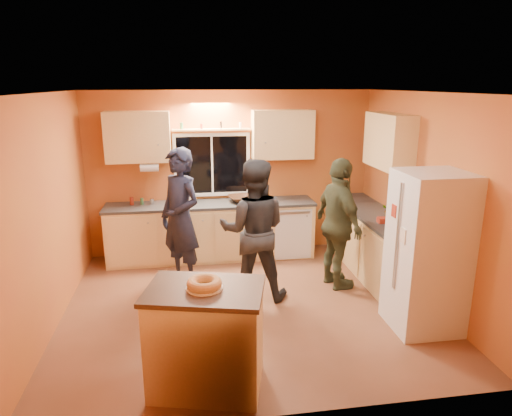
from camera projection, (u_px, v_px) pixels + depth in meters
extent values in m
plane|color=brown|center=(249.00, 305.00, 5.75)|extent=(4.50, 4.50, 0.00)
cube|color=#B2532D|center=(231.00, 173.00, 7.30)|extent=(4.50, 0.04, 2.60)
cube|color=#B2532D|center=(284.00, 273.00, 3.49)|extent=(4.50, 0.04, 2.60)
cube|color=#B2532D|center=(48.00, 214.00, 5.07)|extent=(0.04, 4.00, 2.60)
cube|color=#B2532D|center=(425.00, 198.00, 5.73)|extent=(0.04, 4.00, 2.60)
cube|color=white|center=(248.00, 93.00, 5.05)|extent=(4.50, 4.00, 0.02)
cube|color=black|center=(212.00, 165.00, 7.21)|extent=(1.10, 0.02, 0.90)
cube|color=white|center=(212.00, 165.00, 7.19)|extent=(1.20, 0.04, 1.00)
cube|color=#DABE72|center=(138.00, 137.00, 6.77)|extent=(0.95, 0.33, 0.75)
cube|color=#DABE72|center=(283.00, 134.00, 7.10)|extent=(0.95, 0.33, 0.75)
cube|color=#DABE72|center=(389.00, 141.00, 6.30)|extent=(0.33, 1.00, 0.75)
cylinder|color=silver|center=(149.00, 168.00, 6.80)|extent=(0.27, 0.12, 0.12)
cube|color=#DABE72|center=(212.00, 232.00, 7.20)|extent=(3.20, 0.60, 0.86)
cube|color=#282B2D|center=(211.00, 204.00, 7.08)|extent=(3.24, 0.62, 0.04)
cube|color=#DABE72|center=(351.00, 225.00, 7.54)|extent=(0.60, 0.60, 0.86)
cube|color=#282B2D|center=(352.00, 199.00, 7.42)|extent=(0.62, 0.62, 0.04)
cube|color=#DABE72|center=(381.00, 251.00, 6.40)|extent=(0.60, 1.80, 0.86)
cube|color=#282B2D|center=(383.00, 220.00, 6.28)|extent=(0.62, 1.84, 0.04)
cube|color=silver|center=(428.00, 252.00, 5.02)|extent=(0.72, 0.70, 1.80)
cube|color=#DABE72|center=(206.00, 340.00, 4.09)|extent=(1.10, 0.87, 0.95)
cube|color=#311F10|center=(205.00, 291.00, 3.96)|extent=(1.15, 0.92, 0.04)
torus|color=tan|center=(204.00, 283.00, 3.95)|extent=(0.31, 0.31, 0.09)
imported|color=black|center=(180.00, 218.00, 6.11)|extent=(0.79, 0.82, 1.90)
imported|color=black|center=(253.00, 230.00, 5.75)|extent=(1.00, 0.84, 1.82)
imported|color=#353924|center=(339.00, 224.00, 6.06)|extent=(0.62, 1.10, 1.78)
imported|color=#311F10|center=(241.00, 199.00, 7.14)|extent=(0.47, 0.47, 0.10)
cylinder|color=beige|center=(190.00, 198.00, 7.05)|extent=(0.14, 0.14, 0.17)
imported|color=gray|center=(392.00, 210.00, 6.15)|extent=(0.32, 0.30, 0.29)
cube|color=maroon|center=(384.00, 220.00, 6.08)|extent=(0.17, 0.13, 0.07)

